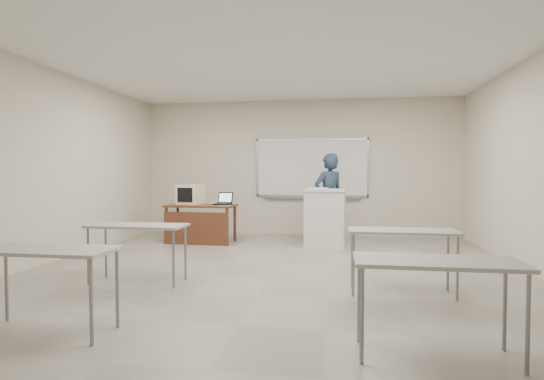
% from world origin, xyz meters
% --- Properties ---
extents(floor, '(7.00, 8.00, 0.01)m').
position_xyz_m(floor, '(0.00, 0.00, -0.01)').
color(floor, gray).
rests_on(floor, ground).
extents(whiteboard, '(2.48, 0.10, 1.31)m').
position_xyz_m(whiteboard, '(0.30, 3.97, 1.48)').
color(whiteboard, white).
rests_on(whiteboard, floor).
extents(student_desks, '(4.40, 2.20, 0.73)m').
position_xyz_m(student_desks, '(-0.00, -1.35, 0.67)').
color(student_desks, '#A3A29D').
rests_on(student_desks, floor).
extents(instructor_desk, '(1.35, 0.67, 0.75)m').
position_xyz_m(instructor_desk, '(-1.80, 2.49, 0.53)').
color(instructor_desk, brown).
rests_on(instructor_desk, floor).
extents(podium, '(0.77, 0.56, 1.08)m').
position_xyz_m(podium, '(0.64, 2.50, 0.54)').
color(podium, silver).
rests_on(podium, floor).
extents(crt_monitor, '(0.44, 0.49, 0.41)m').
position_xyz_m(crt_monitor, '(-2.05, 2.73, 0.95)').
color(crt_monitor, beige).
rests_on(crt_monitor, instructor_desk).
extents(laptop, '(0.33, 0.30, 0.24)m').
position_xyz_m(laptop, '(-1.40, 2.76, 0.81)').
color(laptop, black).
rests_on(laptop, instructor_desk).
extents(mouse, '(0.12, 0.10, 0.04)m').
position_xyz_m(mouse, '(-1.60, 2.65, 0.77)').
color(mouse, '#B7B8C0').
rests_on(mouse, instructor_desk).
extents(keyboard, '(0.42, 0.22, 0.02)m').
position_xyz_m(keyboard, '(0.49, 2.58, 1.09)').
color(keyboard, beige).
rests_on(keyboard, podium).
extents(presenter, '(0.77, 0.72, 1.76)m').
position_xyz_m(presenter, '(0.70, 2.96, 0.88)').
color(presenter, black).
rests_on(presenter, floor).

